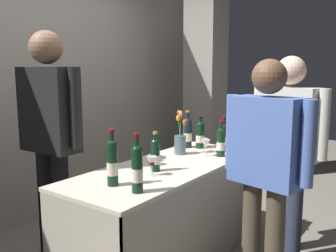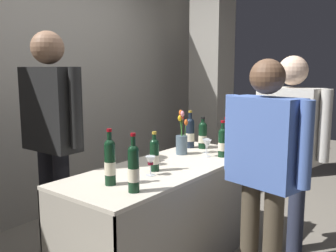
{
  "view_description": "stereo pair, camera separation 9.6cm",
  "coord_description": "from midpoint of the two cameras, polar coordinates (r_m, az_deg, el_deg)",
  "views": [
    {
      "loc": [
        -2.17,
        -1.56,
        1.49
      ],
      "look_at": [
        0.0,
        0.0,
        1.07
      ],
      "focal_mm": 39.04,
      "sensor_mm": 36.0,
      "label": 1
    },
    {
      "loc": [
        -2.11,
        -1.63,
        1.49
      ],
      "look_at": [
        0.0,
        0.0,
        1.07
      ],
      "focal_mm": 39.04,
      "sensor_mm": 36.0,
      "label": 2
    }
  ],
  "objects": [
    {
      "name": "taster_foreground_left",
      "position": [
        2.93,
        17.3,
        -2.06
      ],
      "size": [
        0.28,
        0.6,
        1.58
      ],
      "rotation": [
        0.0,
        0.0,
        1.39
      ],
      "color": "#2D3347",
      "rests_on": "ground_plane"
    },
    {
      "name": "flower_vase",
      "position": [
        3.1,
        1.02,
        -2.28
      ],
      "size": [
        0.1,
        0.1,
        0.38
      ],
      "color": "slate",
      "rests_on": "tasting_table"
    },
    {
      "name": "display_bottle_5",
      "position": [
        2.3,
        -9.85,
        -5.54
      ],
      "size": [
        0.07,
        0.07,
        0.36
      ],
      "color": "black",
      "rests_on": "tasting_table"
    },
    {
      "name": "wine_glass_near_vendor",
      "position": [
        3.03,
        5.0,
        -2.89
      ],
      "size": [
        0.07,
        0.07,
        0.14
      ],
      "color": "silver",
      "rests_on": "tasting_table"
    },
    {
      "name": "vendor_presenter",
      "position": [
        2.86,
        -18.87,
        0.15
      ],
      "size": [
        0.24,
        0.64,
        1.76
      ],
      "rotation": [
        0.0,
        0.0,
        -1.54
      ],
      "color": "black",
      "rests_on": "ground_plane"
    },
    {
      "name": "back_partition",
      "position": [
        3.83,
        -20.57,
        7.32
      ],
      "size": [
        6.47,
        0.12,
        2.84
      ],
      "primitive_type": "cube",
      "color": "#9E998E",
      "rests_on": "ground_plane"
    },
    {
      "name": "display_bottle_3",
      "position": [
        3.25,
        7.83,
        -1.64
      ],
      "size": [
        0.07,
        0.07,
        0.3
      ],
      "color": "#192333",
      "rests_on": "tasting_table"
    },
    {
      "name": "display_bottle_1",
      "position": [
        3.04,
        7.37,
        -2.38
      ],
      "size": [
        0.07,
        0.07,
        0.3
      ],
      "color": "black",
      "rests_on": "tasting_table"
    },
    {
      "name": "display_bottle_0",
      "position": [
        3.36,
        2.26,
        -0.98
      ],
      "size": [
        0.08,
        0.08,
        0.34
      ],
      "color": "#192333",
      "rests_on": "tasting_table"
    },
    {
      "name": "wine_glass_near_taster",
      "position": [
        3.17,
        4.8,
        -2.56
      ],
      "size": [
        0.06,
        0.06,
        0.13
      ],
      "color": "silver",
      "rests_on": "tasting_table"
    },
    {
      "name": "tasting_table",
      "position": [
        2.84,
        -0.99,
        -10.83
      ],
      "size": [
        1.78,
        0.68,
        0.77
      ],
      "color": "beige",
      "rests_on": "ground_plane"
    },
    {
      "name": "display_bottle_2",
      "position": [
        2.15,
        -6.12,
        -6.53
      ],
      "size": [
        0.07,
        0.07,
        0.35
      ],
      "color": "black",
      "rests_on": "tasting_table"
    },
    {
      "name": "concrete_pillar",
      "position": [
        4.85,
        5.33,
        8.15
      ],
      "size": [
        0.43,
        0.43,
        2.85
      ],
      "primitive_type": "cube",
      "color": "gray",
      "rests_on": "ground_plane"
    },
    {
      "name": "display_bottle_4",
      "position": [
        2.59,
        -3.08,
        -4.43
      ],
      "size": [
        0.07,
        0.07,
        0.28
      ],
      "color": "black",
      "rests_on": "tasting_table"
    },
    {
      "name": "taster_foreground_right",
      "position": [
        2.35,
        13.89,
        -5.17
      ],
      "size": [
        0.3,
        0.6,
        1.55
      ],
      "rotation": [
        0.0,
        0.0,
        1.36
      ],
      "color": "#4C4233",
      "rests_on": "ground_plane"
    },
    {
      "name": "wine_glass_mid",
      "position": [
        2.49,
        -3.65,
        -5.61
      ],
      "size": [
        0.07,
        0.07,
        0.13
      ],
      "color": "silver",
      "rests_on": "tasting_table"
    },
    {
      "name": "featured_wine_bottle",
      "position": [
        3.34,
        4.23,
        -1.33
      ],
      "size": [
        0.08,
        0.08,
        0.29
      ],
      "color": "black",
      "rests_on": "tasting_table"
    }
  ]
}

